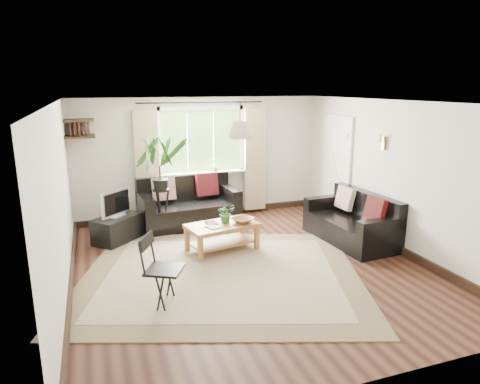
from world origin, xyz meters
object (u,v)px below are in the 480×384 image
object	(u,v)px
sofa_right	(351,219)
folding_chair	(165,271)
coffee_table	(222,237)
tv_stand	(118,229)
palm_stand	(161,186)
sofa_back	(189,203)

from	to	relation	value
sofa_right	folding_chair	distance (m)	3.56
coffee_table	tv_stand	bearing A→B (deg)	147.16
tv_stand	folding_chair	xyz separation A→B (m)	(0.40, -2.47, 0.22)
sofa_right	palm_stand	size ratio (longest dim) A/B	0.96
coffee_table	tv_stand	distance (m)	1.87
sofa_right	tv_stand	distance (m)	4.00
palm_stand	sofa_back	bearing A→B (deg)	27.51
tv_stand	sofa_right	bearing A→B (deg)	-62.92
sofa_right	tv_stand	size ratio (longest dim) A/B	2.05
sofa_back	tv_stand	size ratio (longest dim) A/B	2.24
folding_chair	palm_stand	bearing A→B (deg)	19.05
sofa_back	folding_chair	xyz separation A→B (m)	(-0.96, -2.94, 0.01)
coffee_table	folding_chair	xyz separation A→B (m)	(-1.17, -1.45, 0.21)
sofa_back	palm_stand	xyz separation A→B (m)	(-0.57, -0.30, 0.45)
tv_stand	folding_chair	bearing A→B (deg)	-124.35
coffee_table	palm_stand	bearing A→B (deg)	123.02
coffee_table	folding_chair	world-z (taller)	folding_chair
palm_stand	folding_chair	distance (m)	2.71
sofa_back	coffee_table	distance (m)	1.52
sofa_back	sofa_right	xyz separation A→B (m)	(2.41, -1.79, -0.04)
sofa_right	tv_stand	xyz separation A→B (m)	(-3.78, 1.32, -0.18)
sofa_back	folding_chair	bearing A→B (deg)	-112.27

